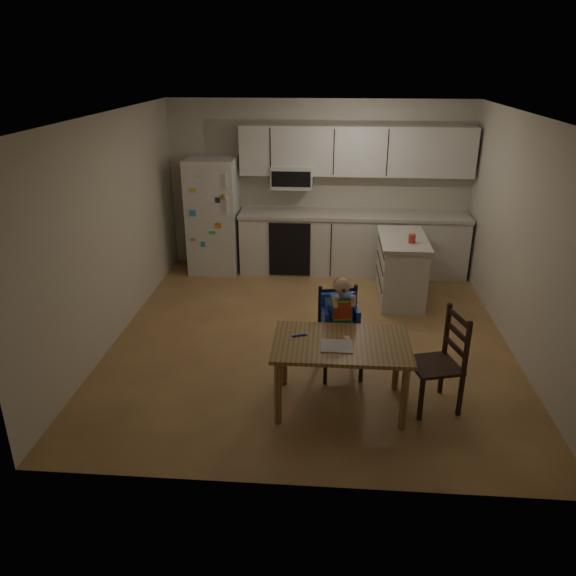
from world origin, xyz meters
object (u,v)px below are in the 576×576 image
(dining_table, at_px, (341,351))
(chair_side, at_px, (445,355))
(chair_booster, at_px, (340,315))
(kitchen_island, at_px, (401,268))
(refrigerator, at_px, (214,215))
(red_cup, at_px, (412,239))

(dining_table, xyz_separation_m, chair_side, (0.94, 0.08, -0.04))
(chair_booster, bearing_deg, kitchen_island, 55.62)
(dining_table, relative_size, chair_side, 1.30)
(dining_table, bearing_deg, kitchen_island, 72.44)
(refrigerator, height_order, chair_side, refrigerator)
(kitchen_island, relative_size, chair_side, 1.23)
(kitchen_island, distance_m, chair_side, 2.53)
(refrigerator, distance_m, kitchen_island, 2.89)
(chair_booster, bearing_deg, red_cup, 51.16)
(red_cup, bearing_deg, dining_table, -110.67)
(kitchen_island, bearing_deg, chair_side, -87.35)
(kitchen_island, relative_size, red_cup, 10.36)
(red_cup, bearing_deg, refrigerator, 157.43)
(kitchen_island, distance_m, chair_booster, 2.17)
(chair_side, bearing_deg, dining_table, -101.22)
(kitchen_island, bearing_deg, dining_table, -107.56)
(red_cup, distance_m, dining_table, 2.57)
(refrigerator, bearing_deg, dining_table, -62.08)
(chair_booster, height_order, chair_side, chair_booster)
(chair_booster, distance_m, chair_side, 1.10)
(dining_table, bearing_deg, refrigerator, 117.92)
(chair_booster, xyz_separation_m, chair_side, (0.95, -0.54, -0.11))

